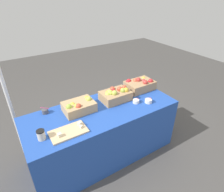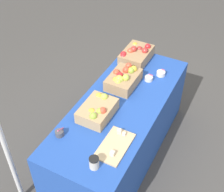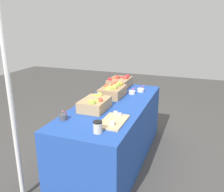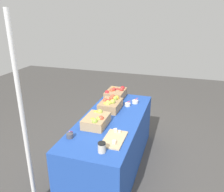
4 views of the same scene
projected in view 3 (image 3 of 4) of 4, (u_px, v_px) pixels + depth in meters
The scene contains 11 objects.
ground_plane at pixel (113, 159), 3.04m from camera, with size 10.00×10.00×0.00m, color #474442.
table at pixel (113, 132), 2.93m from camera, with size 1.90×0.76×0.74m, color #234CAD.
apple_crate_left at pixel (119, 82), 3.51m from camera, with size 0.40×0.28×0.18m.
apple_crate_middle at pixel (113, 91), 3.07m from camera, with size 0.38×0.27×0.17m.
apple_crate_right at pixel (95, 104), 2.62m from camera, with size 0.37×0.27×0.16m.
cutting_board_front at pixel (114, 121), 2.31m from camera, with size 0.38×0.22×0.06m.
sample_bowl_near at pixel (64, 117), 2.36m from camera, with size 0.10×0.08×0.11m.
sample_bowl_mid at pixel (132, 92), 3.18m from camera, with size 0.09×0.09×0.10m.
sample_bowl_far at pixel (141, 90), 3.28m from camera, with size 0.10×0.09×0.10m.
coffee_cup at pixel (98, 127), 2.08m from camera, with size 0.08×0.08×0.11m.
tent_pole at pixel (10, 96), 2.08m from camera, with size 0.04×0.04×2.09m, color white.
Camera 3 is at (-2.50, -0.92, 1.67)m, focal length 38.78 mm.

